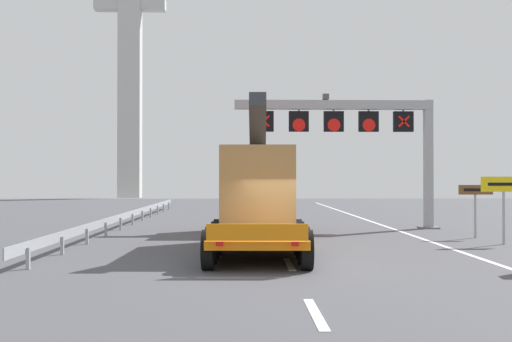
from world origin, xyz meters
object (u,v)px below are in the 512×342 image
overhead_lane_gantry (358,126)px  bridge_pylon_distant (130,39)px  heavy_haul_truck_orange (258,191)px  tourist_info_sign_brown (476,198)px  exit_sign_yellow (504,192)px

overhead_lane_gantry → bridge_pylon_distant: bearing=113.4°
heavy_haul_truck_orange → tourist_info_sign_brown: size_ratio=6.35×
heavy_haul_truck_orange → tourist_info_sign_brown: bearing=6.8°
heavy_haul_truck_orange → exit_sign_yellow: heavy_haul_truck_orange is taller
tourist_info_sign_brown → heavy_haul_truck_orange: bearing=-173.2°
bridge_pylon_distant → overhead_lane_gantry: bearing=-66.6°
overhead_lane_gantry → heavy_haul_truck_orange: overhead_lane_gantry is taller
heavy_haul_truck_orange → tourist_info_sign_brown: 9.23m
exit_sign_yellow → bridge_pylon_distant: size_ratio=0.06×
heavy_haul_truck_orange → tourist_info_sign_brown: heavy_haul_truck_orange is taller
overhead_lane_gantry → tourist_info_sign_brown: size_ratio=4.55×
exit_sign_yellow → heavy_haul_truck_orange: bearing=171.9°
tourist_info_sign_brown → bridge_pylon_distant: bridge_pylon_distant is taller
exit_sign_yellow → overhead_lane_gantry: bearing=120.1°
overhead_lane_gantry → exit_sign_yellow: overhead_lane_gantry is taller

